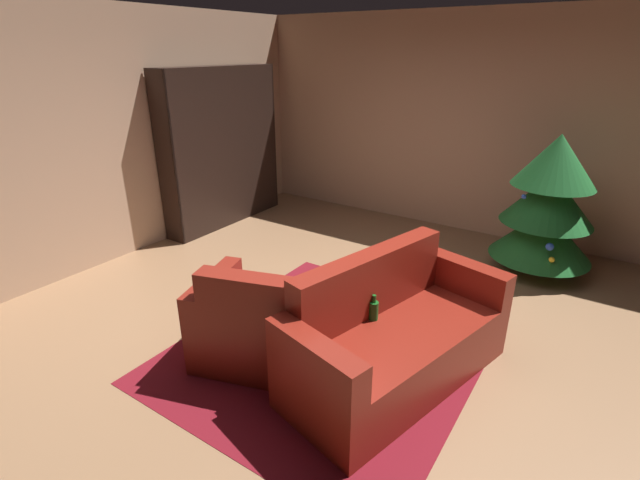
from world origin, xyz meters
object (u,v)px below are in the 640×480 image
Objects in this scene: bookshelf_unit at (229,149)px; armchair_red at (263,326)px; coffee_table at (348,318)px; bottle_on_table at (374,311)px; couch_red at (393,339)px; decorated_tree at (548,204)px; book_stack_on_table at (348,310)px.

bookshelf_unit is 1.79× the size of armchair_red.
bottle_on_table is (0.20, 0.01, 0.12)m from coffee_table.
bookshelf_unit reaches higher than coffee_table.
bookshelf_unit reaches higher than armchair_red.
bookshelf_unit is at bearing 150.66° from couch_red.
decorated_tree is at bearing 8.34° from bookshelf_unit.
armchair_red is at bearing -42.80° from bookshelf_unit.
armchair_red is 0.77× the size of decorated_tree.
bookshelf_unit is at bearing 137.20° from armchair_red.
armchair_red is 0.99m from couch_red.
armchair_red is at bearing -157.48° from couch_red.
decorated_tree is at bearing 62.55° from armchair_red.
armchair_red is 5.24× the size of bottle_on_table.
armchair_red reaches higher than coffee_table.
armchair_red reaches higher than bottle_on_table.
coffee_table is 0.24m from bottle_on_table.
armchair_red is at bearing -152.49° from book_stack_on_table.
couch_red is 2.57m from decorated_tree.
armchair_red is at bearing -147.01° from coffee_table.
decorated_tree reaches higher than bottle_on_table.
armchair_red is at bearing -117.45° from decorated_tree.
bottle_on_table is at bearing -106.37° from decorated_tree.
bookshelf_unit is 2.80× the size of coffee_table.
bookshelf_unit is 3.92m from couch_red.
couch_red is 0.37m from coffee_table.
decorated_tree is (0.91, 2.55, 0.29)m from book_stack_on_table.
couch_red is 0.39m from book_stack_on_table.
couch_red is (0.91, 0.38, 0.01)m from armchair_red.
book_stack_on_table is 0.19m from bottle_on_table.
couch_red is 8.58× the size of bottle_on_table.
bottle_on_table is (0.18, 0.06, 0.02)m from book_stack_on_table.
bottle_on_table is at bearing 2.37° from coffee_table.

